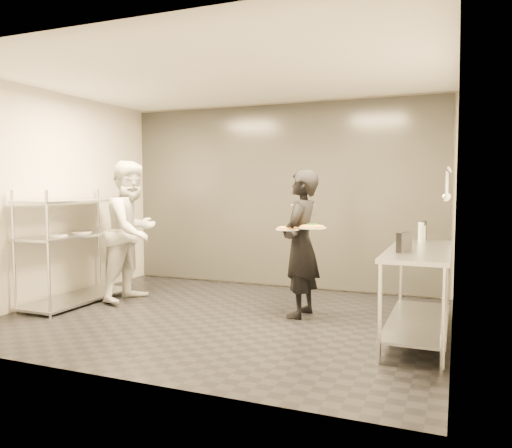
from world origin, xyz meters
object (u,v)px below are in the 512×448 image
at_px(pass_rack, 76,245).
at_px(bottle_clear, 423,234).
at_px(pos_monitor, 404,242).
at_px(bottle_dark, 424,231).
at_px(pizza_plate_near, 288,229).
at_px(bottle_green, 421,232).
at_px(waiter, 301,244).
at_px(chef, 132,231).
at_px(salad_plate, 303,203).
at_px(prep_counter, 419,278).
at_px(pizza_plate_far, 312,227).

height_order(pass_rack, bottle_clear, pass_rack).
distance_m(pos_monitor, bottle_dark, 1.10).
relative_size(pass_rack, bottle_clear, 8.88).
height_order(pizza_plate_near, bottle_green, bottle_green).
bearing_deg(waiter, chef, -86.27).
xyz_separation_m(pizza_plate_near, salad_plate, (0.04, 0.45, 0.28)).
distance_m(prep_counter, bottle_green, 0.73).
bearing_deg(pizza_plate_near, bottle_dark, 20.82).
bearing_deg(pizza_plate_far, pos_monitor, -27.03).
height_order(waiter, salad_plate, waiter).
bearing_deg(pass_rack, salad_plate, 13.60).
bearing_deg(salad_plate, pizza_plate_far, -61.26).
xyz_separation_m(waiter, pizza_plate_near, (-0.10, -0.17, 0.19)).
bearing_deg(bottle_clear, waiter, -168.53).
xyz_separation_m(chef, pos_monitor, (3.61, -0.69, 0.08)).
bearing_deg(pos_monitor, pass_rack, -167.32).
xyz_separation_m(bottle_clear, bottle_dark, (-0.00, 0.11, 0.02)).
bearing_deg(bottle_dark, prep_counter, -89.26).
bearing_deg(bottle_green, salad_plate, 176.13).
height_order(prep_counter, pos_monitor, pos_monitor).
relative_size(waiter, bottle_green, 7.73).
distance_m(salad_plate, bottle_clear, 1.45).
bearing_deg(pizza_plate_near, prep_counter, -9.59).
height_order(pizza_plate_near, pizza_plate_far, pizza_plate_far).
height_order(chef, salad_plate, chef).
bearing_deg(salad_plate, pass_rack, -166.40).
height_order(pizza_plate_far, bottle_dark, bottle_dark).
bearing_deg(prep_counter, waiter, 162.99).
height_order(pizza_plate_near, bottle_clear, bottle_clear).
xyz_separation_m(prep_counter, pizza_plate_near, (-1.46, 0.25, 0.43)).
distance_m(pass_rack, prep_counter, 4.33).
bearing_deg(pass_rack, bottle_clear, 9.12).
xyz_separation_m(bottle_green, bottle_clear, (0.02, 0.09, -0.02)).
distance_m(chef, bottle_dark, 3.74).
bearing_deg(bottle_dark, salad_plate, -175.96).
bearing_deg(pos_monitor, salad_plate, 159.34).
xyz_separation_m(waiter, chef, (-2.37, -0.02, 0.07)).
bearing_deg(bottle_clear, pass_rack, -170.88).
height_order(chef, pos_monitor, chef).
bearing_deg(bottle_green, waiter, -171.92).
bearing_deg(chef, prep_counter, -93.56).
distance_m(pizza_plate_near, pizza_plate_far, 0.29).
bearing_deg(pizza_plate_far, chef, 176.64).
bearing_deg(bottle_green, pass_rack, -171.95).
bearing_deg(waiter, pizza_plate_far, 50.20).
bearing_deg(pos_monitor, pizza_plate_far, 169.62).
xyz_separation_m(prep_counter, chef, (-3.73, 0.39, 0.31)).
bearing_deg(waiter, pos_monitor, 63.36).
bearing_deg(pass_rack, chef, 33.44).
bearing_deg(bottle_dark, pizza_plate_far, -154.46).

